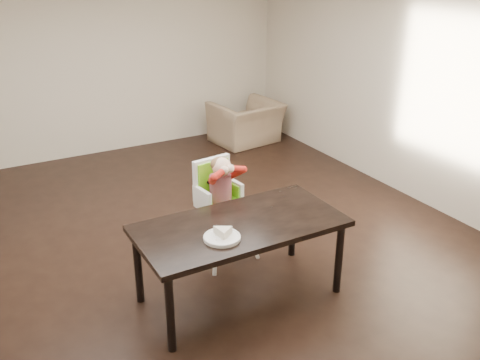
% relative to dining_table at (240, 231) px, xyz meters
% --- Properties ---
extents(ground, '(7.00, 7.00, 0.00)m').
position_rel_dining_table_xyz_m(ground, '(-0.04, 0.88, -0.67)').
color(ground, black).
rests_on(ground, ground).
extents(room_walls, '(6.02, 7.02, 2.71)m').
position_rel_dining_table_xyz_m(room_walls, '(-0.04, 0.88, 1.18)').
color(room_walls, beige).
rests_on(room_walls, ground).
extents(dining_table, '(1.80, 0.90, 0.75)m').
position_rel_dining_table_xyz_m(dining_table, '(0.00, 0.00, 0.00)').
color(dining_table, black).
rests_on(dining_table, ground).
extents(high_chair, '(0.51, 0.51, 1.09)m').
position_rel_dining_table_xyz_m(high_chair, '(0.18, 0.74, 0.10)').
color(high_chair, white).
rests_on(high_chair, ground).
extents(plate, '(0.35, 0.35, 0.09)m').
position_rel_dining_table_xyz_m(plate, '(-0.25, -0.16, 0.11)').
color(plate, white).
rests_on(plate, dining_table).
extents(armchair, '(1.09, 0.78, 0.89)m').
position_rel_dining_table_xyz_m(armchair, '(2.16, 3.68, -0.23)').
color(armchair, '#998061').
rests_on(armchair, ground).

